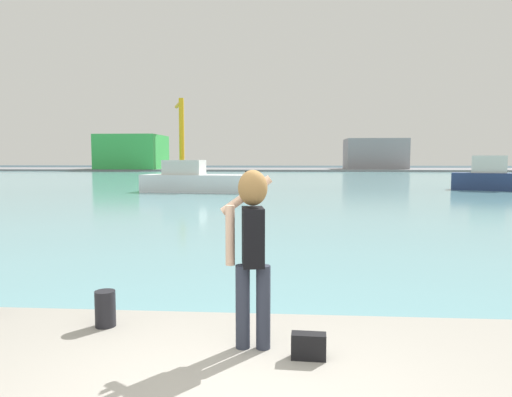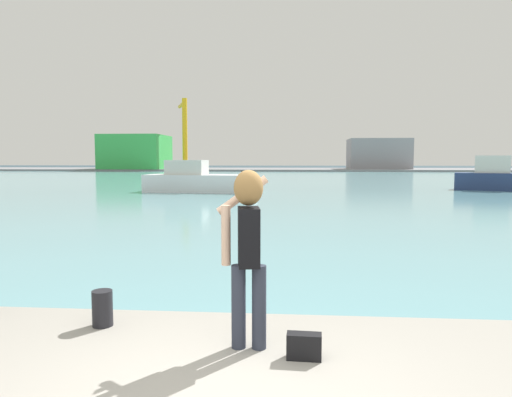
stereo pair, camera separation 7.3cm
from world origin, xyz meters
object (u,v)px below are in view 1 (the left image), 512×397
Objects in this scene: person_photographer at (252,240)px; boat_moored at (195,181)px; warehouse_left at (133,152)px; warehouse_right at (375,154)px; boat_moored_2 at (499,178)px; handbag at (309,346)px; port_crane at (181,127)px; harbor_bollard at (105,309)px.

person_photographer is 0.22× the size of boat_moored.
warehouse_left is 1.02× the size of warehouse_right.
boat_moored_2 reaches higher than boat_moored.
port_crane is (-22.00, 87.93, 8.10)m from handbag.
warehouse_right is 0.84× the size of port_crane.
warehouse_left reaches higher than boat_moored.
person_photographer is 92.20m from warehouse_left.
boat_moored_2 is at bearing 64.03° from handbag.
warehouse_right is (1.55, 58.95, 2.41)m from boat_moored_2.
boat_moored is 1.15× the size of boat_moored_2.
boat_moored_2 is at bearing -35.50° from person_photographer.
person_photographer is 5.44× the size of handbag.
person_photographer is at bearing -76.26° from port_crane.
person_photographer reaches higher than handbag.
warehouse_right is (18.95, 89.48, 2.64)m from harbor_bollard.
boat_moored reaches higher than person_photographer.
person_photographer is 1.93m from harbor_bollard.
boat_moored is at bearing 99.62° from harbor_bollard.
harbor_bollard is 27.61m from boat_moored.
warehouse_left reaches higher than handbag.
handbag is 0.03× the size of warehouse_right.
port_crane is at bearing -176.71° from warehouse_right.
port_crane is at bearing 5.65° from warehouse_left.
port_crane is (-38.75, -2.23, 5.39)m from warehouse_right.
person_photographer is 0.15× the size of warehouse_right.
warehouse_left is at bearing 151.72° from boat_moored_2.
boat_moored is 64.16m from warehouse_left.
person_photographer is 1.11m from handbag.
handbag is (0.54, -0.21, -0.95)m from person_photographer.
handbag is 0.03× the size of warehouse_left.
handbag is 34.71m from boat_moored_2.
warehouse_left reaches higher than harbor_bollard.
handbag is 28.72m from boat_moored.
handbag is 92.62m from warehouse_left.
harbor_bollard is at bearing -71.13° from warehouse_left.
port_crane reaches higher than boat_moored_2.
harbor_bollard is 0.06× the size of boat_moored_2.
warehouse_right is at bearing 78.04° from harbor_bollard.
boat_moored is 62.42m from port_crane.
harbor_bollard is 0.05× the size of boat_moored.
boat_moored is 0.68× the size of warehouse_right.
boat_moored_2 is 68.28m from port_crane.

